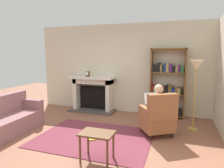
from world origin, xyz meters
TOP-DOWN VIEW (x-y plane):
  - ground at (0.00, 0.00)m, footprint 14.00×14.00m
  - back_wall at (0.00, 2.55)m, footprint 5.60×0.10m
  - area_rug at (0.00, 0.30)m, footprint 2.40×1.80m
  - fireplace at (-0.89, 2.30)m, footprint 1.43×0.64m
  - mantel_clock at (-1.03, 2.20)m, footprint 0.14×0.14m
  - bookshelf at (1.36, 2.33)m, footprint 0.96×0.32m
  - armchair_reading at (1.28, 0.85)m, footprint 0.87×0.87m
  - seated_reader at (1.22, 0.95)m, footprint 0.55×0.59m
  - sofa_floral at (-1.97, -0.15)m, footprint 0.76×1.72m
  - side_table at (0.42, -0.54)m, footprint 0.56×0.39m
  - scattered_books at (0.18, 0.38)m, footprint 0.53×0.52m
  - floor_lamp at (2.04, 1.49)m, footprint 0.32×0.32m

SIDE VIEW (x-z plane):
  - ground at x=0.00m, z-range 0.00..0.00m
  - area_rug at x=0.00m, z-range 0.00..0.01m
  - scattered_books at x=0.18m, z-range 0.01..0.05m
  - sofa_floral at x=-1.97m, z-range -0.10..0.75m
  - side_table at x=0.42m, z-range 0.17..0.66m
  - armchair_reading at x=1.28m, z-range -0.06..0.91m
  - fireplace at x=-0.89m, z-range 0.03..1.13m
  - seated_reader at x=1.22m, z-range 0.05..1.19m
  - bookshelf at x=1.36m, z-range -0.05..1.91m
  - mantel_clock at x=-1.03m, z-range 1.10..1.26m
  - back_wall at x=0.00m, z-range 0.00..2.70m
  - floor_lamp at x=2.04m, z-range 0.57..2.22m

